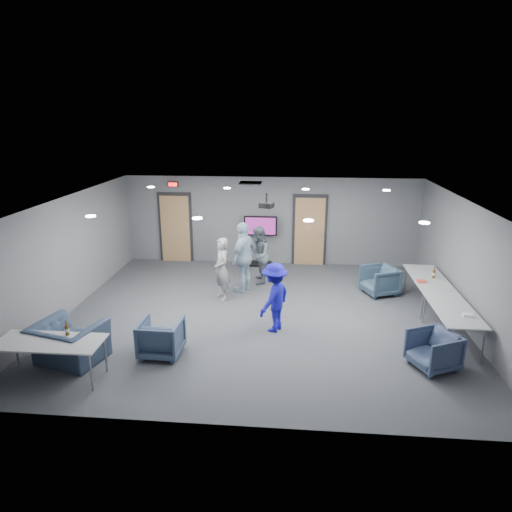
# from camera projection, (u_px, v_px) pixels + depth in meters

# --- Properties ---
(floor) EXTENTS (9.00, 9.00, 0.00)m
(floor) POSITION_uv_depth(u_px,v_px,m) (260.00, 315.00, 10.65)
(floor) COLOR #34373B
(floor) RESTS_ON ground
(ceiling) EXTENTS (9.00, 9.00, 0.00)m
(ceiling) POSITION_uv_depth(u_px,v_px,m) (260.00, 201.00, 9.86)
(ceiling) COLOR white
(ceiling) RESTS_ON wall_back
(wall_back) EXTENTS (9.00, 0.02, 2.70)m
(wall_back) POSITION_uv_depth(u_px,v_px,m) (271.00, 221.00, 14.06)
(wall_back) COLOR slate
(wall_back) RESTS_ON floor
(wall_front) EXTENTS (9.00, 0.02, 2.70)m
(wall_front) POSITION_uv_depth(u_px,v_px,m) (237.00, 345.00, 6.45)
(wall_front) COLOR slate
(wall_front) RESTS_ON floor
(wall_left) EXTENTS (0.02, 8.00, 2.70)m
(wall_left) POSITION_uv_depth(u_px,v_px,m) (68.00, 255.00, 10.64)
(wall_left) COLOR slate
(wall_left) RESTS_ON floor
(wall_right) EXTENTS (0.02, 8.00, 2.70)m
(wall_right) POSITION_uv_depth(u_px,v_px,m) (467.00, 266.00, 9.87)
(wall_right) COLOR slate
(wall_right) RESTS_ON floor
(door_left) EXTENTS (1.06, 0.17, 2.24)m
(door_left) POSITION_uv_depth(u_px,v_px,m) (176.00, 228.00, 14.36)
(door_left) COLOR black
(door_left) RESTS_ON wall_back
(door_right) EXTENTS (1.06, 0.17, 2.24)m
(door_right) POSITION_uv_depth(u_px,v_px,m) (309.00, 231.00, 14.00)
(door_right) COLOR black
(door_right) RESTS_ON wall_back
(exit_sign) EXTENTS (0.32, 0.08, 0.16)m
(exit_sign) POSITION_uv_depth(u_px,v_px,m) (173.00, 184.00, 13.93)
(exit_sign) COLOR black
(exit_sign) RESTS_ON wall_back
(hvac_diffuser) EXTENTS (0.60, 0.60, 0.03)m
(hvac_diffuser) POSITION_uv_depth(u_px,v_px,m) (251.00, 183.00, 12.57)
(hvac_diffuser) COLOR black
(hvac_diffuser) RESTS_ON ceiling
(downlights) EXTENTS (6.18, 3.78, 0.02)m
(downlights) POSITION_uv_depth(u_px,v_px,m) (260.00, 201.00, 9.86)
(downlights) COLOR white
(downlights) RESTS_ON ceiling
(person_a) EXTENTS (0.61, 0.69, 1.59)m
(person_a) POSITION_uv_depth(u_px,v_px,m) (222.00, 269.00, 11.39)
(person_a) COLOR gray
(person_a) RESTS_ON floor
(person_b) EXTENTS (0.65, 0.81, 1.59)m
(person_b) POSITION_uv_depth(u_px,v_px,m) (258.00, 255.00, 12.48)
(person_b) COLOR slate
(person_b) RESTS_ON floor
(person_c) EXTENTS (0.86, 1.18, 1.86)m
(person_c) POSITION_uv_depth(u_px,v_px,m) (244.00, 257.00, 11.91)
(person_c) COLOR silver
(person_c) RESTS_ON floor
(person_d) EXTENTS (0.95, 1.13, 1.52)m
(person_d) POSITION_uv_depth(u_px,v_px,m) (274.00, 297.00, 9.70)
(person_d) COLOR #1C1AAE
(person_d) RESTS_ON floor
(chair_right_a) EXTENTS (1.05, 1.03, 0.74)m
(chair_right_a) POSITION_uv_depth(u_px,v_px,m) (380.00, 280.00, 11.82)
(chair_right_a) COLOR #374D60
(chair_right_a) RESTS_ON floor
(chair_right_c) EXTENTS (1.02, 1.01, 0.70)m
(chair_right_c) POSITION_uv_depth(u_px,v_px,m) (433.00, 350.00, 8.34)
(chair_right_c) COLOR #3D4B6A
(chair_right_c) RESTS_ON floor
(chair_front_a) EXTENTS (0.80, 0.82, 0.73)m
(chair_front_a) POSITION_uv_depth(u_px,v_px,m) (161.00, 337.00, 8.79)
(chair_front_a) COLOR #3B4C67
(chair_front_a) RESTS_ON floor
(chair_front_b) EXTENTS (1.42, 1.31, 0.77)m
(chair_front_b) POSITION_uv_depth(u_px,v_px,m) (69.00, 343.00, 8.55)
(chair_front_b) COLOR #334158
(chair_front_b) RESTS_ON floor
(table_right_a) EXTENTS (0.79, 1.89, 0.73)m
(table_right_a) POSITION_uv_depth(u_px,v_px,m) (428.00, 278.00, 11.04)
(table_right_a) COLOR silver
(table_right_a) RESTS_ON floor
(table_right_b) EXTENTS (0.79, 1.88, 0.73)m
(table_right_b) POSITION_uv_depth(u_px,v_px,m) (453.00, 310.00, 9.23)
(table_right_b) COLOR silver
(table_right_b) RESTS_ON floor
(table_front_left) EXTENTS (1.85, 0.78, 0.73)m
(table_front_left) POSITION_uv_depth(u_px,v_px,m) (49.00, 343.00, 7.89)
(table_front_left) COLOR silver
(table_front_left) RESTS_ON floor
(bottle_front) EXTENTS (0.07, 0.07, 0.27)m
(bottle_front) POSITION_uv_depth(u_px,v_px,m) (67.00, 330.00, 8.07)
(bottle_front) COLOR #56360E
(bottle_front) RESTS_ON table_front_left
(bottle_right) EXTENTS (0.07, 0.07, 0.28)m
(bottle_right) POSITION_uv_depth(u_px,v_px,m) (434.00, 274.00, 10.92)
(bottle_right) COLOR #56360E
(bottle_right) RESTS_ON table_right_a
(snack_box) EXTENTS (0.22, 0.17, 0.05)m
(snack_box) POSITION_uv_depth(u_px,v_px,m) (422.00, 281.00, 10.67)
(snack_box) COLOR #DC4537
(snack_box) RESTS_ON table_right_a
(wrapper) EXTENTS (0.20, 0.15, 0.04)m
(wrapper) POSITION_uv_depth(u_px,v_px,m) (468.00, 315.00, 8.86)
(wrapper) COLOR white
(wrapper) RESTS_ON table_right_b
(tv_stand) EXTENTS (1.01, 0.48, 1.55)m
(tv_stand) POSITION_uv_depth(u_px,v_px,m) (260.00, 238.00, 13.99)
(tv_stand) COLOR black
(tv_stand) RESTS_ON floor
(projector) EXTENTS (0.38, 0.35, 0.35)m
(projector) POSITION_uv_depth(u_px,v_px,m) (266.00, 205.00, 10.95)
(projector) COLOR black
(projector) RESTS_ON ceiling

